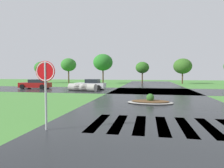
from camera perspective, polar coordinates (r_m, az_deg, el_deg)
The scene contains 9 objects.
asphalt_roadway at distance 13.25m, azimuth 12.98°, elevation -6.16°, with size 9.68×80.00×0.01m, color #232628.
asphalt_cross_road at distance 24.13m, azimuth 11.87°, elevation -1.97°, with size 90.00×8.71×0.01m, color #232628.
crosswalk_stripes at distance 8.43m, azimuth 14.44°, elevation -11.56°, with size 5.85×3.16×0.01m.
stop_sign at distance 7.65m, azimuth -18.84°, elevation 1.41°, with size 0.76×0.08×2.58m.
median_island at distance 14.24m, azimuth 11.08°, elevation -4.97°, with size 3.23×1.90×0.68m.
car_silver_hatch at distance 29.11m, azimuth -21.36°, elevation -0.05°, with size 4.24×2.33×1.28m.
car_dark_suv at distance 25.84m, azimuth -6.23°, elevation -0.20°, with size 3.93×2.03×1.36m.
drainage_pipe_stack at distance 23.75m, azimuth -8.67°, elevation -0.96°, with size 3.79×1.79×0.88m.
background_treeline at distance 40.75m, azimuth 2.93°, elevation 5.48°, with size 41.46×5.89×6.13m.
Camera 1 is at (-0.58, -3.07, 2.13)m, focal length 31.32 mm.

